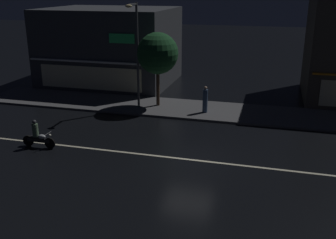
{
  "coord_description": "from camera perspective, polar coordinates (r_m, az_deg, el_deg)",
  "views": [
    {
      "loc": [
        3.67,
        -17.38,
        8.16
      ],
      "look_at": [
        -1.81,
        2.78,
        1.02
      ],
      "focal_mm": 41.96,
      "sensor_mm": 36.0,
      "label": 1
    }
  ],
  "objects": [
    {
      "name": "sidewalk_far",
      "position": [
        26.9,
        6.66,
        1.22
      ],
      "size": [
        33.84,
        4.27,
        0.14
      ],
      "primitive_type": "cube",
      "color": "#4C4C4F",
      "rests_on": "ground"
    },
    {
      "name": "street_tree",
      "position": [
        27.01,
        -1.52,
        9.56
      ],
      "size": [
        2.83,
        2.83,
        5.09
      ],
      "color": "#473323",
      "rests_on": "sidewalk_far"
    },
    {
      "name": "pedestrian_on_sidewalk",
      "position": [
        26.14,
        5.42,
        2.81
      ],
      "size": [
        0.33,
        0.33,
        1.78
      ],
      "rotation": [
        0.0,
        0.0,
        0.93
      ],
      "color": "#334766",
      "rests_on": "sidewalk_far"
    },
    {
      "name": "motorcycle_opposite_lane",
      "position": [
        21.88,
        -18.42,
        -2.28
      ],
      "size": [
        1.9,
        0.6,
        1.52
      ],
      "rotation": [
        0.0,
        0.0,
        3.19
      ],
      "color": "black",
      "rests_on": "ground"
    },
    {
      "name": "storefront_left_block",
      "position": [
        35.09,
        -8.3,
        10.52
      ],
      "size": [
        10.66,
        8.85,
        6.39
      ],
      "color": "#383A3F",
      "rests_on": "ground"
    },
    {
      "name": "streetlamp_west",
      "position": [
        26.6,
        -4.63,
        10.43
      ],
      "size": [
        0.44,
        1.64,
        7.02
      ],
      "color": "#47494C",
      "rests_on": "sidewalk_far"
    },
    {
      "name": "lane_divider_stripe",
      "position": [
        19.55,
        3.01,
        -5.82
      ],
      "size": [
        32.15,
        0.16,
        0.01
      ],
      "primitive_type": "cube",
      "color": "beige",
      "rests_on": "ground"
    },
    {
      "name": "ground_plane",
      "position": [
        19.55,
        3.01,
        -5.84
      ],
      "size": [
        140.0,
        140.0,
        0.0
      ],
      "primitive_type": "plane",
      "color": "black"
    }
  ]
}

